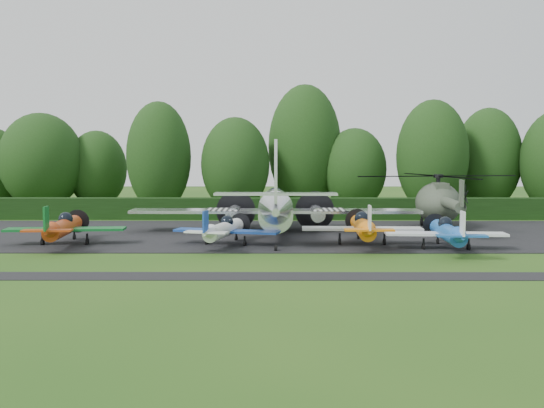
{
  "coord_description": "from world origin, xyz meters",
  "views": [
    {
      "loc": [
        1.79,
        -35.76,
        6.07
      ],
      "look_at": [
        1.66,
        7.89,
        2.5
      ],
      "focal_mm": 40.0,
      "sensor_mm": 36.0,
      "label": 1
    }
  ],
  "objects_px": {
    "light_plane_red": "(63,227)",
    "helicopter": "(438,199)",
    "light_plane_white": "(224,229)",
    "light_plane_orange": "(363,227)",
    "transport_plane": "(275,208)",
    "light_plane_blue": "(447,232)"
  },
  "relations": [
    {
      "from": "light_plane_red",
      "to": "light_plane_white",
      "type": "xyz_separation_m",
      "value": [
        10.67,
        -0.1,
        -0.12
      ]
    },
    {
      "from": "light_plane_white",
      "to": "transport_plane",
      "type": "bearing_deg",
      "value": 47.3
    },
    {
      "from": "light_plane_white",
      "to": "light_plane_orange",
      "type": "distance_m",
      "value": 9.2
    },
    {
      "from": "transport_plane",
      "to": "helicopter",
      "type": "xyz_separation_m",
      "value": [
        13.48,
        3.97,
        0.36
      ]
    },
    {
      "from": "light_plane_white",
      "to": "light_plane_blue",
      "type": "relative_size",
      "value": 0.94
    },
    {
      "from": "light_plane_orange",
      "to": "helicopter",
      "type": "bearing_deg",
      "value": 49.74
    },
    {
      "from": "light_plane_white",
      "to": "helicopter",
      "type": "relative_size",
      "value": 0.47
    },
    {
      "from": "helicopter",
      "to": "light_plane_red",
      "type": "bearing_deg",
      "value": -164.9
    },
    {
      "from": "light_plane_blue",
      "to": "transport_plane",
      "type": "bearing_deg",
      "value": 139.65
    },
    {
      "from": "light_plane_red",
      "to": "helicopter",
      "type": "distance_m",
      "value": 29.37
    },
    {
      "from": "light_plane_white",
      "to": "light_plane_orange",
      "type": "xyz_separation_m",
      "value": [
        9.19,
        0.26,
        0.14
      ]
    },
    {
      "from": "light_plane_orange",
      "to": "light_plane_blue",
      "type": "distance_m",
      "value": 5.46
    },
    {
      "from": "transport_plane",
      "to": "light_plane_red",
      "type": "height_order",
      "value": "transport_plane"
    },
    {
      "from": "light_plane_white",
      "to": "helicopter",
      "type": "xyz_separation_m",
      "value": [
        16.89,
        10.19,
        1.24
      ]
    },
    {
      "from": "transport_plane",
      "to": "light_plane_orange",
      "type": "xyz_separation_m",
      "value": [
        5.78,
        -5.96,
        -0.74
      ]
    },
    {
      "from": "light_plane_blue",
      "to": "helicopter",
      "type": "bearing_deg",
      "value": 74.13
    },
    {
      "from": "light_plane_red",
      "to": "light_plane_blue",
      "type": "distance_m",
      "value": 24.96
    },
    {
      "from": "light_plane_white",
      "to": "light_plane_orange",
      "type": "relative_size",
      "value": 0.89
    },
    {
      "from": "light_plane_red",
      "to": "light_plane_orange",
      "type": "height_order",
      "value": "light_plane_orange"
    },
    {
      "from": "helicopter",
      "to": "light_plane_white",
      "type": "bearing_deg",
      "value": -153.89
    },
    {
      "from": "light_plane_red",
      "to": "light_plane_orange",
      "type": "bearing_deg",
      "value": 5.37
    },
    {
      "from": "light_plane_orange",
      "to": "helicopter",
      "type": "distance_m",
      "value": 12.61
    }
  ]
}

